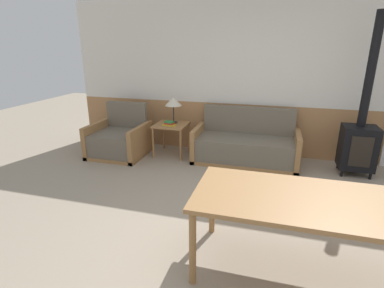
{
  "coord_description": "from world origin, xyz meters",
  "views": [
    {
      "loc": [
        0.18,
        -2.74,
        1.92
      ],
      "look_at": [
        -0.92,
        1.16,
        0.57
      ],
      "focal_mm": 28.0,
      "sensor_mm": 36.0,
      "label": 1
    }
  ],
  "objects_px": {
    "couch": "(245,147)",
    "side_table": "(171,129)",
    "armchair": "(119,141)",
    "wood_stove": "(359,137)",
    "table_lamp": "(173,102)",
    "dining_table": "(316,207)"
  },
  "relations": [
    {
      "from": "couch",
      "to": "side_table",
      "type": "height_order",
      "value": "couch"
    },
    {
      "from": "armchair",
      "to": "side_table",
      "type": "relative_size",
      "value": 1.66
    },
    {
      "from": "wood_stove",
      "to": "table_lamp",
      "type": "bearing_deg",
      "value": 177.16
    },
    {
      "from": "armchair",
      "to": "table_lamp",
      "type": "relative_size",
      "value": 2.02
    },
    {
      "from": "couch",
      "to": "dining_table",
      "type": "relative_size",
      "value": 0.87
    },
    {
      "from": "couch",
      "to": "table_lamp",
      "type": "height_order",
      "value": "table_lamp"
    },
    {
      "from": "table_lamp",
      "to": "wood_stove",
      "type": "bearing_deg",
      "value": -2.84
    },
    {
      "from": "couch",
      "to": "armchair",
      "type": "xyz_separation_m",
      "value": [
        -2.24,
        -0.28,
        -0.0
      ]
    },
    {
      "from": "couch",
      "to": "table_lamp",
      "type": "distance_m",
      "value": 1.49
    },
    {
      "from": "side_table",
      "to": "dining_table",
      "type": "xyz_separation_m",
      "value": [
        2.16,
        -2.54,
        0.18
      ]
    },
    {
      "from": "couch",
      "to": "side_table",
      "type": "xyz_separation_m",
      "value": [
        -1.33,
        0.01,
        0.21
      ]
    },
    {
      "from": "wood_stove",
      "to": "dining_table",
      "type": "bearing_deg",
      "value": -109.22
    },
    {
      "from": "dining_table",
      "to": "wood_stove",
      "type": "xyz_separation_m",
      "value": [
        0.87,
        2.49,
        -0.06
      ]
    },
    {
      "from": "couch",
      "to": "armchair",
      "type": "height_order",
      "value": "armchair"
    },
    {
      "from": "wood_stove",
      "to": "armchair",
      "type": "bearing_deg",
      "value": -176.55
    },
    {
      "from": "couch",
      "to": "table_lamp",
      "type": "xyz_separation_m",
      "value": [
        -1.32,
        0.11,
        0.68
      ]
    },
    {
      "from": "couch",
      "to": "table_lamp",
      "type": "relative_size",
      "value": 3.72
    },
    {
      "from": "armchair",
      "to": "side_table",
      "type": "bearing_deg",
      "value": 11.35
    },
    {
      "from": "dining_table",
      "to": "wood_stove",
      "type": "relative_size",
      "value": 0.84
    },
    {
      "from": "armchair",
      "to": "dining_table",
      "type": "bearing_deg",
      "value": -42.59
    },
    {
      "from": "table_lamp",
      "to": "wood_stove",
      "type": "distance_m",
      "value": 3.04
    },
    {
      "from": "table_lamp",
      "to": "side_table",
      "type": "bearing_deg",
      "value": -97.64
    }
  ]
}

